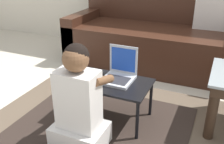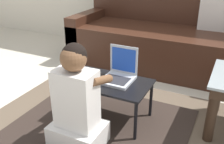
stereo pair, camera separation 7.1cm
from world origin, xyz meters
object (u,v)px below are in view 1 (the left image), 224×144
at_px(computer_mouse, 93,76).
at_px(person_seated, 79,105).
at_px(laptop_desk, 109,85).
at_px(couch, 155,40).
at_px(laptop, 119,75).

xyz_separation_m(computer_mouse, person_seated, (0.09, -0.37, -0.03)).
distance_m(laptop_desk, computer_mouse, 0.14).
distance_m(couch, laptop_desk, 1.30).
height_order(laptop, person_seated, person_seated).
distance_m(couch, person_seated, 1.67).
distance_m(couch, laptop, 1.24).
bearing_deg(computer_mouse, laptop_desk, 0.02).
xyz_separation_m(laptop_desk, person_seated, (-0.04, -0.37, 0.03)).
bearing_deg(laptop, couch, 92.53).
bearing_deg(laptop, laptop_desk, -132.67).
distance_m(laptop_desk, laptop, 0.11).
bearing_deg(person_seated, couch, 88.44).
relative_size(couch, person_seated, 2.64).
bearing_deg(person_seated, computer_mouse, 103.23).
height_order(couch, person_seated, couch).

